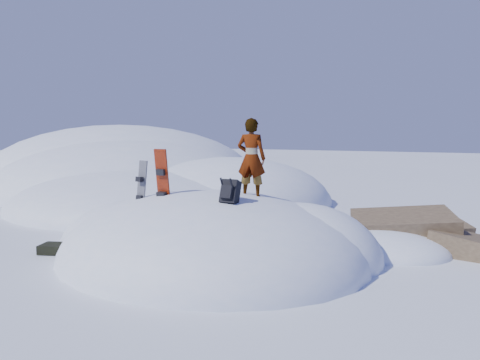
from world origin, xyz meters
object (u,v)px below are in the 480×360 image
at_px(backpack, 230,192).
at_px(person, 251,158).
at_px(snowboard_red, 163,186).
at_px(snowboard_dark, 141,191).

xyz_separation_m(backpack, person, (-0.01, 1.00, 0.61)).
distance_m(snowboard_red, snowboard_dark, 0.58).
bearing_deg(snowboard_red, backpack, -4.34).
bearing_deg(backpack, snowboard_red, 172.95).
bearing_deg(person, snowboard_red, 18.25).
xyz_separation_m(snowboard_dark, person, (2.31, 0.87, 0.74)).
bearing_deg(snowboard_red, snowboard_dark, -174.60).
distance_m(snowboard_red, backpack, 1.75).
bearing_deg(snowboard_red, person, 26.77).
bearing_deg(backpack, snowboard_dark, 175.33).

